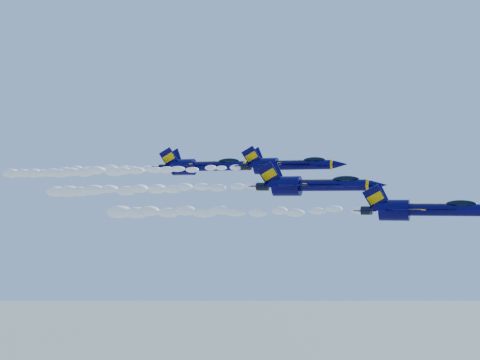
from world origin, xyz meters
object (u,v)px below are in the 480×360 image
(jet_second, at_px, (312,185))
(jet_fourth, at_px, (203,166))
(jet_third, at_px, (287,165))
(jet_lead, at_px, (423,209))

(jet_second, height_order, jet_fourth, jet_fourth)
(jet_second, bearing_deg, jet_third, 122.82)
(jet_second, distance_m, jet_fourth, 31.46)
(jet_lead, relative_size, jet_second, 0.94)
(jet_third, bearing_deg, jet_fourth, 147.62)
(jet_second, xyz_separation_m, jet_third, (-5.99, 9.29, 3.04))
(jet_lead, relative_size, jet_fourth, 0.86)
(jet_lead, xyz_separation_m, jet_third, (-19.55, 14.67, 5.89))
(jet_third, bearing_deg, jet_lead, -36.90)
(jet_third, relative_size, jet_fourth, 0.86)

